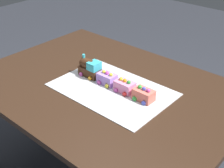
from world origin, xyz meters
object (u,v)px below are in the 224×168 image
cake_car_tanker_lavender (107,79)px  cake_locomotive (90,68)px  cake_car_caboose_bubblegum (125,86)px  dining_table (105,102)px  cake_car_gondola_coral (144,95)px

cake_car_tanker_lavender → cake_locomotive: bearing=-180.0°
cake_car_caboose_bubblegum → dining_table: bearing=-172.1°
cake_locomotive → cake_car_tanker_lavender: size_ratio=1.40×
cake_car_tanker_lavender → cake_car_caboose_bubblegum: (0.12, 0.00, 0.00)m
cake_locomotive → dining_table: bearing=-7.6°
cake_car_caboose_bubblegum → cake_car_gondola_coral: (0.12, 0.00, 0.00)m
cake_locomotive → cake_car_caboose_bubblegum: bearing=0.0°
cake_locomotive → cake_car_tanker_lavender: (0.13, 0.00, -0.02)m
cake_locomotive → cake_car_gondola_coral: (0.36, 0.00, -0.02)m
dining_table → cake_car_gondola_coral: 0.28m
cake_car_tanker_lavender → cake_car_gondola_coral: size_ratio=1.00×
dining_table → cake_locomotive: 0.20m
cake_locomotive → cake_car_caboose_bubblegum: cake_locomotive is taller
dining_table → cake_car_tanker_lavender: 0.14m
dining_table → cake_car_caboose_bubblegum: size_ratio=14.00×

